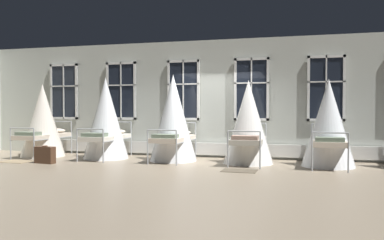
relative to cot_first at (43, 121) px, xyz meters
name	(u,v)px	position (x,y,z in m)	size (l,w,h in m)	color
ground	(207,163)	(5.12, -0.25, -1.06)	(28.59, 28.59, 0.00)	gray
back_wall_with_windows	(217,99)	(5.12, 1.18, 0.67)	(15.29, 0.10, 3.46)	#B2B7AD
window_bank	(217,121)	(5.12, 1.06, 0.02)	(11.16, 0.10, 2.82)	black
cot_first	(43,121)	(0.00, 0.00, 0.00)	(1.30, 1.87, 2.18)	#9EA3A8
cot_second	(106,119)	(2.07, 0.04, 0.08)	(1.30, 1.86, 2.34)	#9EA3A8
cot_third	(173,119)	(4.10, 0.07, 0.10)	(1.30, 1.87, 2.38)	#9EA3A8
cot_fourth	(248,123)	(6.18, 0.05, 0.00)	(1.30, 1.86, 2.19)	#9EA3A8
cot_fifth	(328,124)	(8.16, 0.01, 0.00)	(1.30, 1.87, 2.17)	#9EA3A8
rug_first	(15,162)	(0.04, -1.27, -1.06)	(0.80, 0.56, 0.01)	#8E7A5B
rug_fourth	(239,171)	(6.14, -1.27, -1.06)	(0.80, 0.56, 0.01)	brown
suitcase_dark	(45,155)	(1.02, -1.34, -0.84)	(0.58, 0.28, 0.47)	#472D1E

